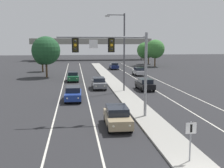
# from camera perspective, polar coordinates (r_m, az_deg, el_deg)

# --- Properties ---
(median_island) EXTENTS (2.40, 110.00, 0.15)m
(median_island) POSITION_cam_1_polar(r_m,az_deg,el_deg) (31.23, 4.02, -3.52)
(median_island) COLOR #9E9B93
(median_island) RESTS_ON ground
(lane_stripe_oncoming_center) EXTENTS (0.14, 100.00, 0.01)m
(lane_stripe_oncoming_center) POSITION_cam_1_polar(r_m,az_deg,el_deg) (37.53, -5.19, -1.60)
(lane_stripe_oncoming_center) COLOR silver
(lane_stripe_oncoming_center) RESTS_ON ground
(lane_stripe_receding_center) EXTENTS (0.14, 100.00, 0.01)m
(lane_stripe_receding_center) POSITION_cam_1_polar(r_m,az_deg,el_deg) (39.04, 8.73, -1.27)
(lane_stripe_receding_center) COLOR silver
(lane_stripe_receding_center) RESTS_ON ground
(edge_stripe_left) EXTENTS (0.14, 100.00, 0.01)m
(edge_stripe_left) POSITION_cam_1_polar(r_m,az_deg,el_deg) (37.54, -10.23, -1.70)
(edge_stripe_left) COLOR silver
(edge_stripe_left) RESTS_ON ground
(edge_stripe_right) EXTENTS (0.14, 100.00, 0.01)m
(edge_stripe_right) POSITION_cam_1_polar(r_m,az_deg,el_deg) (40.09, 13.27, -1.15)
(edge_stripe_right) COLOR silver
(edge_stripe_right) RESTS_ON ground
(overhead_signal_mast) EXTENTS (7.56, 0.44, 7.20)m
(overhead_signal_mast) POSITION_cam_1_polar(r_m,az_deg,el_deg) (23.86, 1.20, 5.54)
(overhead_signal_mast) COLOR gray
(overhead_signal_mast) RESTS_ON median_island
(median_sign_post) EXTENTS (0.60, 0.10, 2.20)m
(median_sign_post) POSITION_cam_1_polar(r_m,az_deg,el_deg) (16.04, 15.55, -9.97)
(median_sign_post) COLOR gray
(median_sign_post) RESTS_ON median_island
(street_lamp_median) EXTENTS (2.58, 0.28, 10.00)m
(street_lamp_median) POSITION_cam_1_polar(r_m,az_deg,el_deg) (37.07, 2.13, 7.30)
(street_lamp_median) COLOR #4C4C51
(street_lamp_median) RESTS_ON median_island
(car_oncoming_tan) EXTENTS (1.87, 4.49, 1.58)m
(car_oncoming_tan) POSITION_cam_1_polar(r_m,az_deg,el_deg) (22.18, 1.07, -6.55)
(car_oncoming_tan) COLOR tan
(car_oncoming_tan) RESTS_ON ground
(car_oncoming_blue) EXTENTS (1.91, 4.50, 1.58)m
(car_oncoming_blue) POSITION_cam_1_polar(r_m,az_deg,el_deg) (32.13, -7.82, -1.89)
(car_oncoming_blue) COLOR navy
(car_oncoming_blue) RESTS_ON ground
(car_oncoming_grey) EXTENTS (1.83, 4.48, 1.58)m
(car_oncoming_grey) POSITION_cam_1_polar(r_m,az_deg,el_deg) (39.94, -2.67, 0.22)
(car_oncoming_grey) COLOR slate
(car_oncoming_grey) RESTS_ON ground
(car_oncoming_green) EXTENTS (1.91, 4.50, 1.58)m
(car_oncoming_green) POSITION_cam_1_polar(r_m,az_deg,el_deg) (47.82, -7.88, 1.53)
(car_oncoming_green) COLOR #195633
(car_oncoming_green) RESTS_ON ground
(car_receding_black) EXTENTS (1.91, 4.50, 1.58)m
(car_receding_black) POSITION_cam_1_polar(r_m,az_deg,el_deg) (39.05, 6.65, -0.02)
(car_receding_black) COLOR black
(car_receding_black) RESTS_ON ground
(car_receding_silver) EXTENTS (1.86, 4.49, 1.58)m
(car_receding_silver) POSITION_cam_1_polar(r_m,az_deg,el_deg) (55.86, 5.41, 2.57)
(car_receding_silver) COLOR #B7B7BC
(car_receding_silver) RESTS_ON ground
(car_receding_navy) EXTENTS (1.85, 4.48, 1.58)m
(car_receding_navy) POSITION_cam_1_polar(r_m,az_deg,el_deg) (67.80, 0.40, 3.66)
(car_receding_navy) COLOR #141E4C
(car_receding_navy) RESTS_ON ground
(overpass_bridge) EXTENTS (42.40, 6.40, 7.65)m
(overpass_bridge) POSITION_cam_1_polar(r_m,az_deg,el_deg) (102.55, -4.14, 8.07)
(overpass_bridge) COLOR gray
(overpass_bridge) RESTS_ON ground
(tree_far_left_c) EXTENTS (5.23, 5.23, 7.57)m
(tree_far_left_c) POSITION_cam_1_polar(r_m,az_deg,el_deg) (53.70, -13.15, 6.56)
(tree_far_left_c) COLOR #4C3823
(tree_far_left_c) RESTS_ON ground
(tree_far_right_a) EXTENTS (4.92, 4.92, 7.12)m
(tree_far_right_a) POSITION_cam_1_polar(r_m,az_deg,el_deg) (75.71, 8.68, 6.98)
(tree_far_right_a) COLOR #4C3823
(tree_far_right_a) RESTS_ON ground
(tree_far_right_c) EXTENTS (4.43, 4.43, 6.41)m
(tree_far_right_c) POSITION_cam_1_polar(r_m,az_deg,el_deg) (78.74, 6.66, 6.73)
(tree_far_right_c) COLOR #4C3823
(tree_far_right_c) RESTS_ON ground
(tree_far_left_b) EXTENTS (3.40, 3.40, 4.92)m
(tree_far_left_b) POSITION_cam_1_polar(r_m,az_deg,el_deg) (64.26, -13.86, 5.27)
(tree_far_left_b) COLOR #4C3823
(tree_far_left_b) RESTS_ON ground
(tree_far_left_a) EXTENTS (4.81, 4.81, 6.96)m
(tree_far_left_a) POSITION_cam_1_polar(r_m,az_deg,el_deg) (97.51, -13.93, 7.09)
(tree_far_left_a) COLOR #4C3823
(tree_far_left_a) RESTS_ON ground
(tree_far_right_b) EXTENTS (4.19, 4.19, 6.07)m
(tree_far_right_b) POSITION_cam_1_polar(r_m,az_deg,el_deg) (84.36, 7.37, 6.68)
(tree_far_right_b) COLOR #4C3823
(tree_far_right_b) RESTS_ON ground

